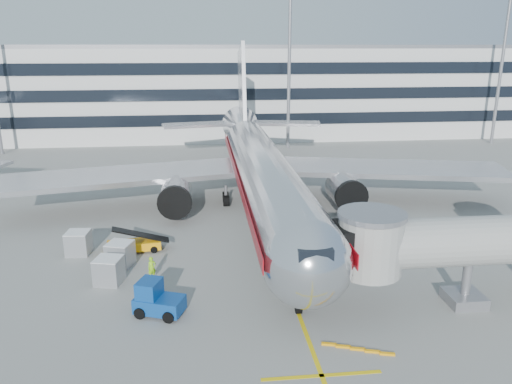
{
  "coord_description": "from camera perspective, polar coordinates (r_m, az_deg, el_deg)",
  "views": [
    {
      "loc": [
        -5.48,
        -34.33,
        15.5
      ],
      "look_at": [
        -1.19,
        4.45,
        4.0
      ],
      "focal_mm": 35.0,
      "sensor_mm": 36.0,
      "label": 1
    }
  ],
  "objects": [
    {
      "name": "ground",
      "position": [
        38.07,
        2.54,
        -7.63
      ],
      "size": [
        180.0,
        180.0,
        0.0
      ],
      "primitive_type": "plane",
      "color": "gray",
      "rests_on": "ground"
    },
    {
      "name": "cargo_container_left",
      "position": [
        35.46,
        -16.46,
        -8.6
      ],
      "size": [
        2.03,
        2.03,
        1.81
      ],
      "color": "#AAADB2",
      "rests_on": "ground"
    },
    {
      "name": "stop_bar",
      "position": [
        26.15,
        7.51,
        -20.09
      ],
      "size": [
        6.0,
        0.25,
        0.01
      ],
      "primitive_type": "cube",
      "color": "yellow",
      "rests_on": "ground"
    },
    {
      "name": "jet_bridge",
      "position": [
        33.77,
        25.84,
        -5.44
      ],
      "size": [
        17.8,
        4.5,
        7.0
      ],
      "color": "silver",
      "rests_on": "ground"
    },
    {
      "name": "ramp_worker",
      "position": [
        35.37,
        -11.81,
        -8.5
      ],
      "size": [
        0.7,
        0.64,
        1.61
      ],
      "primitive_type": "imported",
      "rotation": [
        0.0,
        0.0,
        0.55
      ],
      "color": "#90DC17",
      "rests_on": "ground"
    },
    {
      "name": "light_mast_east",
      "position": [
        89.9,
        26.45,
        14.38
      ],
      "size": [
        2.4,
        1.2,
        25.45
      ],
      "color": "gray",
      "rests_on": "ground"
    },
    {
      "name": "lead_in_line",
      "position": [
        47.28,
        0.69,
        -2.71
      ],
      "size": [
        0.25,
        70.0,
        0.01
      ],
      "primitive_type": "cube",
      "color": "yellow",
      "rests_on": "ground"
    },
    {
      "name": "belt_loader",
      "position": [
        40.25,
        -13.77,
        -5.83
      ],
      "size": [
        4.38,
        1.99,
        2.06
      ],
      "color": "#FFA50A",
      "rests_on": "ground"
    },
    {
      "name": "main_jet",
      "position": [
        47.73,
        0.46,
        2.77
      ],
      "size": [
        50.95,
        48.7,
        16.06
      ],
      "color": "silver",
      "rests_on": "ground"
    },
    {
      "name": "cargo_container_front",
      "position": [
        37.9,
        -15.25,
        -6.85
      ],
      "size": [
        2.12,
        2.12,
        1.79
      ],
      "color": "#AAADB2",
      "rests_on": "ground"
    },
    {
      "name": "cargo_container_right",
      "position": [
        40.92,
        -19.63,
        -5.48
      ],
      "size": [
        1.83,
        1.83,
        1.8
      ],
      "color": "#AAADB2",
      "rests_on": "ground"
    },
    {
      "name": "terminal",
      "position": [
        92.76,
        -2.97,
        11.64
      ],
      "size": [
        150.0,
        24.25,
        15.6
      ],
      "color": "silver",
      "rests_on": "ground"
    },
    {
      "name": "baggage_tug",
      "position": [
        31.0,
        -11.32,
        -11.98
      ],
      "size": [
        3.22,
        2.6,
        2.13
      ],
      "color": "navy",
      "rests_on": "ground"
    },
    {
      "name": "light_mast_centre",
      "position": [
        77.52,
        3.85,
        15.93
      ],
      "size": [
        2.4,
        1.2,
        25.45
      ],
      "color": "gray",
      "rests_on": "ground"
    }
  ]
}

